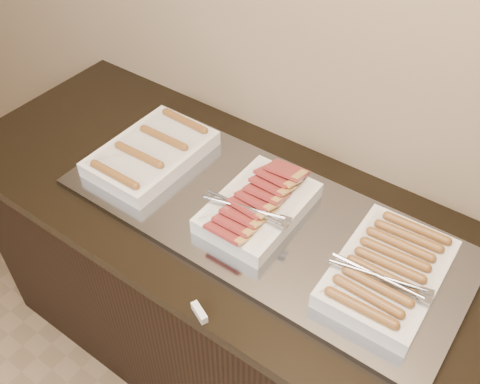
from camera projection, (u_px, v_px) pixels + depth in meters
The scene contains 6 objects.
counter at pixel (253, 304), 1.89m from camera, with size 2.06×0.76×0.90m.
warming_tray at pixel (260, 217), 1.56m from camera, with size 1.20×0.50×0.02m, color gray.
dish_left at pixel (152, 153), 1.72m from camera, with size 0.26×0.39×0.07m.
dish_center at pixel (258, 206), 1.53m from camera, with size 0.27×0.37×0.09m.
dish_right at pixel (387, 272), 1.36m from camera, with size 0.27×0.38×0.08m.
label_holder at pixel (199, 312), 1.33m from camera, with size 0.06×0.02×0.02m, color silver.
Camera 1 is at (0.60, 1.22, 2.05)m, focal length 40.00 mm.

